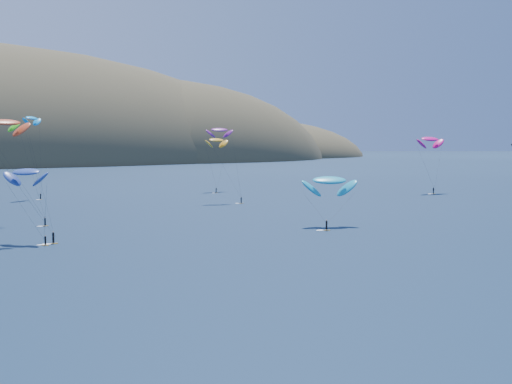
% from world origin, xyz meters
% --- Properties ---
extents(kitesurfer_3, '(10.78, 12.37, 24.27)m').
position_xyz_m(kitesurfer_3, '(-20.28, 131.42, 22.20)').
color(kitesurfer_3, orange).
rests_on(kitesurfer_3, ground).
extents(kitesurfer_4, '(8.10, 10.34, 27.05)m').
position_xyz_m(kitesurfer_4, '(0.08, 194.74, 24.84)').
color(kitesurfer_4, orange).
rests_on(kitesurfer_4, ground).
extents(kitesurfer_5, '(12.48, 11.56, 12.92)m').
position_xyz_m(kitesurfer_5, '(39.14, 92.16, 9.75)').
color(kitesurfer_5, orange).
rests_on(kitesurfer_5, ground).
extents(kitesurfer_6, '(8.20, 10.70, 23.28)m').
position_xyz_m(kitesurfer_6, '(44.58, 154.26, 21.10)').
color(kitesurfer_6, orange).
rests_on(kitesurfer_6, ground).
extents(kitesurfer_8, '(10.91, 8.51, 21.38)m').
position_xyz_m(kitesurfer_8, '(123.17, 149.78, 18.36)').
color(kitesurfer_8, orange).
rests_on(kitesurfer_8, ground).
extents(kitesurfer_9, '(11.70, 9.27, 23.93)m').
position_xyz_m(kitesurfer_9, '(-25.45, 101.51, 21.51)').
color(kitesurfer_9, orange).
rests_on(kitesurfer_9, ground).
extents(kitesurfer_10, '(8.70, 11.64, 15.04)m').
position_xyz_m(kitesurfer_10, '(-22.27, 100.51, 12.67)').
color(kitesurfer_10, orange).
rests_on(kitesurfer_10, ground).
extents(kitesurfer_11, '(10.16, 11.93, 20.58)m').
position_xyz_m(kitesurfer_11, '(63.56, 193.67, 18.00)').
color(kitesurfer_11, orange).
rests_on(kitesurfer_11, ground).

